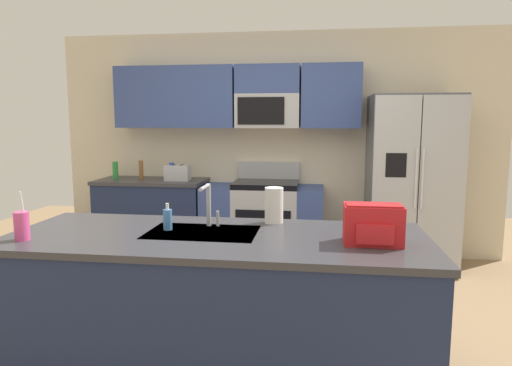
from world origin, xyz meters
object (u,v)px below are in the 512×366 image
Objects in this scene: refrigerator at (411,183)px; backpack at (373,223)px; bottle_blue at (172,172)px; sink_faucet at (208,201)px; pepper_mill at (141,170)px; bottle_green at (115,170)px; drink_cup_pink at (22,226)px; paper_towel_roll at (274,205)px; range_oven at (263,221)px; soap_dispenser at (168,219)px; toaster at (178,173)px.

backpack is at bearing -105.61° from refrigerator.
backpack reaches higher than bottle_blue.
pepper_mill is at bearing 121.42° from sink_faucet.
bottle_green is at bearing 126.92° from sink_faucet.
drink_cup_pink reaches higher than sink_faucet.
sink_faucet reaches higher than paper_towel_roll.
bottle_blue is 0.71× the size of drink_cup_pink.
range_oven is 1.19m from bottle_blue.
toaster is at bearing 106.14° from soap_dispenser.
bottle_blue reaches higher than range_oven.
drink_cup_pink reaches higher than backpack.
range_oven and bottle_green have the same top height.
backpack is (2.00, 0.19, 0.03)m from drink_cup_pink.
paper_towel_roll is at bearing -56.76° from toaster.
sink_faucet is 1.10m from drink_cup_pink.
paper_towel_roll is (1.38, -2.01, 0.02)m from bottle_blue.
bottle_blue is 1.20× the size of soap_dispenser.
toaster is 0.98× the size of drink_cup_pink.
soap_dispenser is (0.74, -2.30, -0.03)m from bottle_blue.
drink_cup_pink is (-0.99, -0.47, -0.08)m from sink_faucet.
pepper_mill is at bearing -179.90° from range_oven.
soap_dispenser is (1.12, -2.34, -0.04)m from pepper_mill.
bottle_blue is (-2.66, 0.03, 0.08)m from refrigerator.
refrigerator reaches higher than backpack.
bottle_blue is 2.65m from drink_cup_pink.
toaster is at bearing -9.67° from bottle_blue.
sink_faucet is 1.17× the size of paper_towel_roll.
pepper_mill is at bearing 178.69° from refrigerator.
paper_towel_roll is 0.75× the size of backpack.
bottle_green is 0.99× the size of bottle_blue.
soap_dispenser is 0.71m from paper_towel_roll.
range_oven is 8.00× the size of soap_dispenser.
range_oven is 4.82× the size of sink_faucet.
pepper_mill is at bearing 130.81° from paper_towel_roll.
refrigerator is 6.56× the size of sink_faucet.
backpack is at bearing -36.90° from paper_towel_roll.
refrigerator is at bearing 74.39° from backpack.
backpack is (0.93, -2.50, 0.57)m from range_oven.
refrigerator is 6.48× the size of drink_cup_pink.
pepper_mill is at bearing 115.61° from soap_dispenser.
range_oven is at bearing 3.06° from toaster.
bottle_blue is at bearing -177.83° from range_oven.
sink_faucet is 0.99× the size of drink_cup_pink.
backpack is (1.24, -0.16, 0.05)m from soap_dispenser.
toaster is at bearing 112.48° from sink_faucet.
drink_cup_pink is at bearing -135.58° from refrigerator.
bottle_green is 1.18× the size of soap_dispenser.
refrigerator is 6.61× the size of toaster.
bottle_green is 2.77m from soap_dispenser.
toaster is (-2.58, 0.02, 0.07)m from refrigerator.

